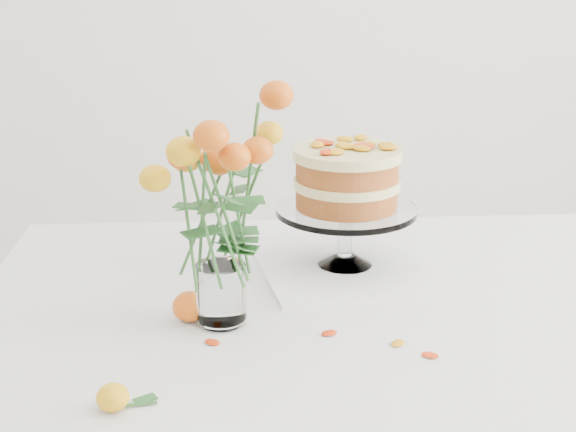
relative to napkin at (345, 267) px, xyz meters
name	(u,v)px	position (x,y,z in m)	size (l,w,h in m)	color
table	(392,349)	(0.06, -0.17, -0.09)	(1.43, 0.93, 0.76)	tan
napkin	(345,267)	(0.00, 0.00, 0.00)	(0.31, 0.31, 0.01)	white
cake_stand	(347,184)	(0.00, 0.00, 0.16)	(0.26, 0.26, 0.23)	silver
rose_vase	(218,181)	(-0.23, -0.22, 0.23)	(0.34, 0.34, 0.40)	silver
loose_rose_near	(113,397)	(-0.36, -0.46, 0.01)	(0.08, 0.04, 0.04)	orange
loose_rose_far	(190,307)	(-0.28, -0.20, 0.02)	(0.10, 0.06, 0.05)	#CF490A
stray_petal_a	(329,333)	(-0.06, -0.27, 0.00)	(0.03, 0.02, 0.00)	orange
stray_petal_b	(398,343)	(0.04, -0.31, 0.00)	(0.03, 0.02, 0.00)	orange
stray_petal_c	(430,355)	(0.08, -0.35, 0.00)	(0.03, 0.02, 0.00)	orange
stray_petal_d	(239,321)	(-0.20, -0.22, 0.00)	(0.03, 0.02, 0.00)	orange
stray_petal_e	(212,343)	(-0.24, -0.29, 0.00)	(0.03, 0.02, 0.00)	orange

